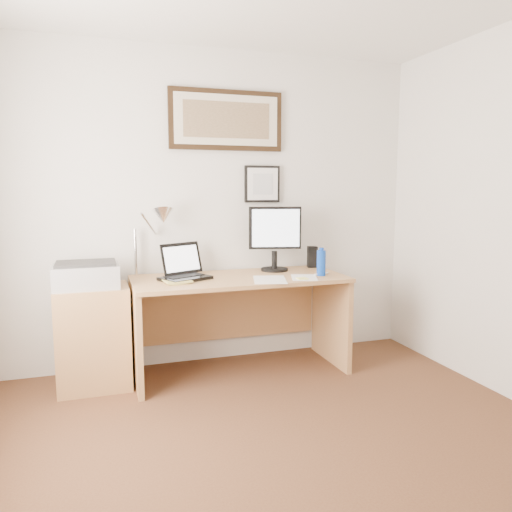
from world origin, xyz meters
name	(u,v)px	position (x,y,z in m)	size (l,w,h in m)	color
floor	(308,498)	(0.00, 0.00, 0.00)	(4.00, 4.00, 0.00)	#4F2E1C
wall_back	(208,209)	(0.00, 2.00, 1.25)	(3.50, 0.02, 2.50)	silver
side_cabinet	(94,337)	(-0.92, 1.68, 0.36)	(0.50, 0.40, 0.73)	#A47545
water_bottle	(321,263)	(0.77, 1.49, 0.85)	(0.07, 0.07, 0.20)	#0D3CB0
bottle_cap	(322,249)	(0.77, 1.49, 0.96)	(0.04, 0.04, 0.02)	#0D3CB0
speaker	(312,257)	(0.86, 1.87, 0.84)	(0.08, 0.07, 0.18)	black
paper_sheet_a	(270,280)	(0.33, 1.44, 0.75)	(0.23, 0.33, 0.00)	white
paper_sheet_b	(304,277)	(0.60, 1.44, 0.75)	(0.19, 0.27, 0.00)	white
sticky_pad	(302,278)	(0.56, 1.39, 0.76)	(0.08, 0.08, 0.01)	#EBE96F
marker_pen	(321,274)	(0.78, 1.51, 0.76)	(0.02, 0.02, 0.14)	white
book	(163,282)	(-0.43, 1.57, 0.76)	(0.18, 0.25, 0.02)	tan
desk	(236,305)	(0.15, 1.72, 0.51)	(1.60, 0.70, 0.75)	#A47545
laptop	(184,271)	(-0.26, 1.69, 0.81)	(0.41, 0.42, 0.26)	black
lcd_monitor	(275,235)	(0.50, 1.80, 1.04)	(0.42, 0.22, 0.52)	black
printer	(86,275)	(-0.95, 1.68, 0.82)	(0.44, 0.34, 0.18)	#A0A0A3
desk_lamp	(160,219)	(-0.41, 1.81, 1.19)	(0.29, 0.27, 0.53)	silver
picture_large	(226,120)	(0.15, 1.97, 1.95)	(0.92, 0.04, 0.47)	black
picture_small	(262,184)	(0.45, 1.97, 1.45)	(0.30, 0.03, 0.30)	black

